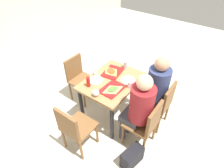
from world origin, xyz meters
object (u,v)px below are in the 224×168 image
chair_near_right (161,103)px  plastic_cup_b (130,84)px  foil_bundle (96,93)px  handbag (132,157)px  tray_red_near (112,89)px  paper_plate_near_edge (128,80)px  chair_near_left (146,123)px  paper_plate_center (96,80)px  main_table (112,86)px  person_in_red (139,106)px  soda_can (126,65)px  chair_left_end (74,127)px  person_in_brown_jacket (155,87)px  chair_far_side (78,76)px  condiment_bottle (88,82)px  pizza_slice_b (111,71)px  pizza_slice_a (113,89)px  plastic_cup_a (95,72)px  tray_red_far (113,72)px

chair_near_right → plastic_cup_b: bearing=116.3°
foil_bundle → handbag: size_ratio=0.31×
tray_red_near → paper_plate_near_edge: size_ratio=1.64×
chair_near_left → paper_plate_center: size_ratio=3.85×
main_table → person_in_red: bearing=-111.7°
soda_can → chair_near_left: bearing=-130.4°
main_table → tray_red_near: tray_red_near is taller
chair_left_end → tray_red_near: size_ratio=2.35×
tray_red_near → handbag: size_ratio=1.12×
person_in_brown_jacket → chair_near_left: bearing=-163.8°
chair_far_side → handbag: chair_far_side is taller
paper_plate_center → plastic_cup_b: bearing=-71.6°
person_in_red → foil_bundle: (-0.17, 0.59, 0.05)m
chair_near_right → chair_far_side: size_ratio=1.00×
plastic_cup_b → condiment_bottle: condiment_bottle is taller
plastic_cup_b → foil_bundle: (-0.43, 0.29, 0.00)m
pizza_slice_b → soda_can: 0.27m
pizza_slice_a → plastic_cup_a: plastic_cup_a is taller
chair_left_end → soda_can: soda_can is taller
paper_plate_center → soda_can: soda_can is taller
pizza_slice_b → condiment_bottle: size_ratio=1.74×
chair_near_right → plastic_cup_a: (-0.26, 1.05, 0.29)m
person_in_red → soda_can: bearing=43.8°
plastic_cup_a → chair_near_right: bearing=-75.9°
chair_far_side → main_table: bearing=-90.0°
chair_far_side → person_in_red: person_in_red is taller
chair_far_side → tray_red_far: 0.70m
chair_far_side → person_in_brown_jacket: size_ratio=0.67×
chair_far_side → person_in_red: size_ratio=0.67×
chair_near_left → person_in_red: (-0.00, 0.14, 0.25)m
condiment_bottle → chair_far_side: bearing=60.2°
handbag → foil_bundle: bearing=76.3°
pizza_slice_b → main_table: bearing=-140.3°
foil_bundle → tray_red_near: bearing=-24.2°
person_in_brown_jacket → tray_red_far: 0.72m
chair_left_end → pizza_slice_b: size_ratio=3.05×
person_in_red → soda_can: (0.65, 0.62, 0.06)m
chair_near_right → handbag: 0.90m
pizza_slice_a → foil_bundle: size_ratio=2.79×
plastic_cup_a → handbag: (-0.57, -1.07, -0.65)m
tray_red_far → handbag: 1.30m
pizza_slice_b → plastic_cup_b: 0.46m
person_in_brown_jacket → foil_bundle: (-0.65, 0.59, 0.05)m
main_table → foil_bundle: bearing=-177.5°
chair_near_right → person_in_brown_jacket: size_ratio=0.67×
main_table → person_in_brown_jacket: (0.24, -0.60, 0.12)m
chair_near_left → chair_far_side: size_ratio=1.00×
plastic_cup_b → handbag: 1.00m
tray_red_near → pizza_slice_b: size_ratio=1.30×
pizza_slice_b → handbag: (-0.75, -0.90, -0.62)m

